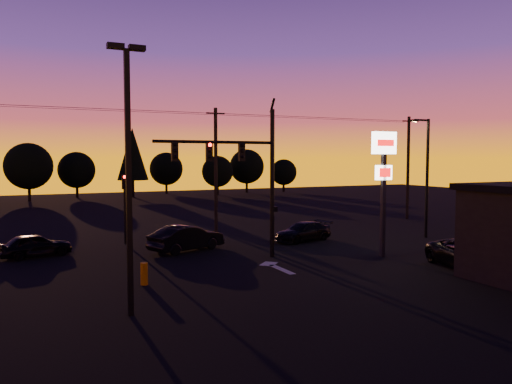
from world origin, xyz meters
TOP-DOWN VIEW (x-y plane):
  - ground at (0.00, 0.00)m, footprint 120.00×120.00m
  - lane_arrow at (0.50, 1.67)m, footprint 1.20×3.10m
  - traffic_signal_mast at (-0.10, 3.99)m, footprint 6.79×0.52m
  - secondary_signal at (-5.00, 11.49)m, footprint 0.30×0.31m
  - parking_lot_light at (-7.50, -3.00)m, footprint 1.25×0.30m
  - pylon_sign at (7.00, 1.50)m, footprint 1.50×0.28m
  - streetlight at (13.91, 5.50)m, footprint 1.55×0.35m
  - utility_pole_1 at (2.00, 14.00)m, footprint 1.40×0.26m
  - utility_pole_2 at (20.00, 14.00)m, footprint 1.40×0.26m
  - power_wires at (2.00, 14.00)m, footprint 36.00×1.22m
  - bollard at (-6.17, 0.93)m, footprint 0.32×0.32m
  - tree_2 at (-10.00, 48.00)m, footprint 5.77×5.78m
  - tree_3 at (-4.00, 52.00)m, footprint 4.95×4.95m
  - tree_4 at (3.00, 49.00)m, footprint 4.18×4.18m
  - tree_5 at (9.00, 54.00)m, footprint 4.95×4.95m
  - tree_6 at (15.00, 48.00)m, footprint 4.54×4.54m
  - tree_7 at (21.00, 51.00)m, footprint 5.36×5.36m
  - tree_8 at (27.00, 50.00)m, footprint 4.12×4.12m
  - car_left at (-10.21, 9.48)m, footprint 4.01×2.38m
  - car_mid at (-2.20, 7.66)m, footprint 4.84×3.17m
  - car_right at (5.68, 7.79)m, footprint 4.49×2.71m
  - suv_parked at (8.75, -2.90)m, footprint 3.57×5.52m

SIDE VIEW (x-z plane):
  - ground at x=0.00m, z-range 0.00..0.00m
  - lane_arrow at x=0.50m, z-range 0.00..0.01m
  - bollard at x=-6.17m, z-range 0.00..0.95m
  - car_right at x=5.68m, z-range 0.00..1.22m
  - car_left at x=-10.21m, z-range 0.00..1.28m
  - suv_parked at x=8.75m, z-range 0.00..1.41m
  - car_mid at x=-2.20m, z-range 0.00..1.51m
  - secondary_signal at x=-5.00m, z-range 0.69..5.04m
  - tree_8 at x=27.00m, z-range 0.53..5.71m
  - tree_6 at x=15.00m, z-range 0.58..6.29m
  - tree_3 at x=-4.00m, z-range 0.63..6.86m
  - tree_5 at x=9.00m, z-range 0.63..6.86m
  - tree_7 at x=21.00m, z-range 0.69..7.43m
  - tree_2 at x=-10.00m, z-range 0.74..8.00m
  - streetlight at x=13.91m, z-range 0.42..8.42m
  - utility_pole_1 at x=2.00m, z-range 0.09..9.09m
  - utility_pole_2 at x=20.00m, z-range 0.09..9.09m
  - pylon_sign at x=7.00m, z-range 1.51..8.31m
  - traffic_signal_mast at x=-0.10m, z-range 0.65..9.23m
  - parking_lot_light at x=-7.50m, z-range 0.70..9.84m
  - tree_4 at x=3.00m, z-range 1.18..10.68m
  - power_wires at x=2.00m, z-range 8.53..8.60m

